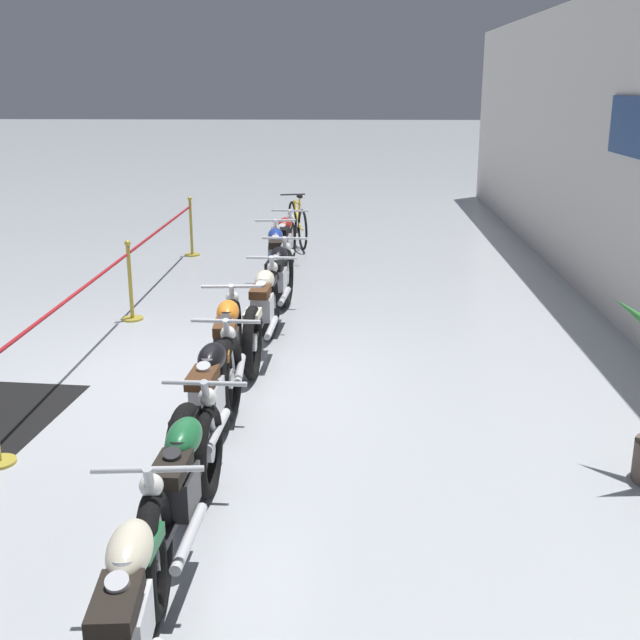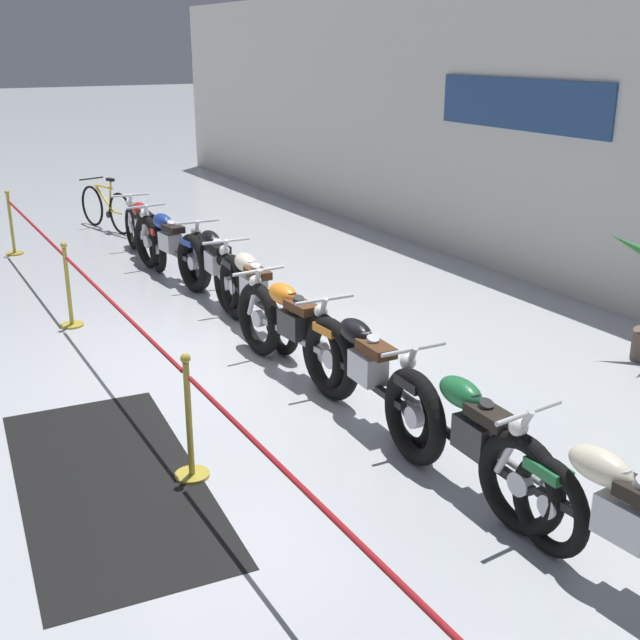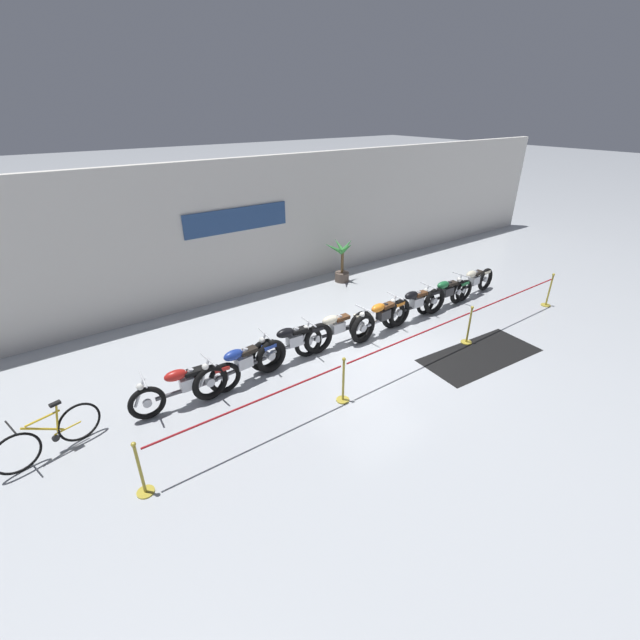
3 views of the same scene
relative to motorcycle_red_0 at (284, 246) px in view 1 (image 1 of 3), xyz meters
The scene contains 12 objects.
ground_plane 4.74m from the motorcycle_red_0, ahead, with size 120.00×120.00×0.00m, color #B2B7BC.
motorcycle_red_0 is the anchor object (origin of this frame).
motorcycle_blue_1 1.23m from the motorcycle_red_0, ahead, with size 2.37×0.62×0.98m.
motorcycle_black_2 2.64m from the motorcycle_red_0, ahead, with size 2.26×0.62×0.99m.
motorcycle_cream_3 3.90m from the motorcycle_red_0, ahead, with size 2.43×0.62×0.97m.
motorcycle_orange_4 5.31m from the motorcycle_red_0, ahead, with size 2.25×0.62×0.99m.
motorcycle_black_5 6.63m from the motorcycle_red_0, ahead, with size 2.42×0.62×0.98m.
motorcycle_green_6 8.05m from the motorcycle_red_0, ahead, with size 2.39×0.62×0.93m.
motorcycle_cream_7 9.40m from the motorcycle_red_0, ahead, with size 2.35×0.62×0.96m.
bicycle 2.44m from the motorcycle_red_0, behind, with size 1.73×0.60×0.98m.
stanchion_far_left 3.65m from the motorcycle_red_0, 29.16° to the right, with size 12.16×0.28×1.05m.
stanchion_mid_left 3.19m from the motorcycle_red_0, 33.73° to the right, with size 0.28×0.28×1.05m.
Camera 1 is at (7.92, 1.64, 2.98)m, focal length 45.00 mm.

